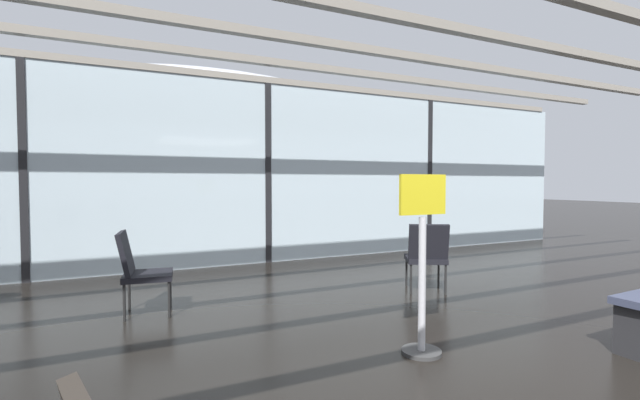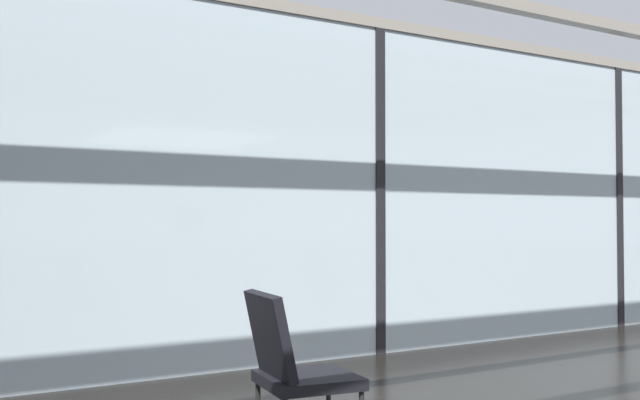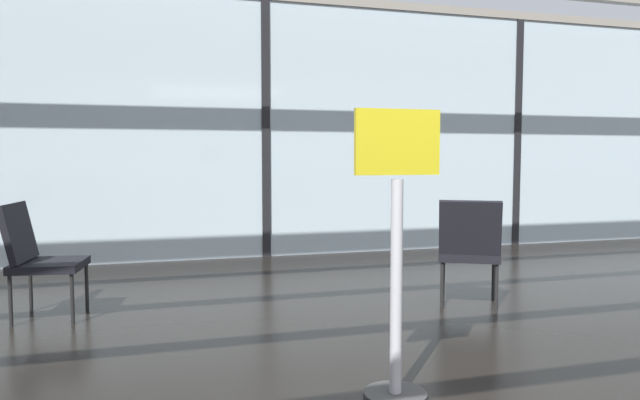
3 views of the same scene
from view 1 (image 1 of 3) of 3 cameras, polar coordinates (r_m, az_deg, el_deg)
ground_plane at (r=3.39m, az=25.55°, el=-21.82°), size 60.00×60.00×0.00m
glass_curtain_wall at (r=7.53m, az=-6.93°, el=3.48°), size 14.00×0.08×3.06m
window_mullion_0 at (r=7.20m, az=-34.35°, el=3.15°), size 0.10×0.12×3.06m
window_mullion_1 at (r=7.53m, az=-6.93°, el=3.48°), size 0.10×0.12×3.06m
window_mullion_2 at (r=9.27m, az=14.03°, el=3.20°), size 0.10×0.12×3.06m
ceiling_slats at (r=4.85m, az=6.84°, el=23.28°), size 13.72×6.72×0.10m
parked_airplane at (r=12.87m, az=-15.31°, el=6.32°), size 14.70×4.59×4.59m
lounge_chair_0 at (r=4.94m, az=-22.66°, el=-8.14°), size 0.59×0.55×0.87m
lounge_chair_2 at (r=5.64m, az=13.82°, el=-6.76°), size 0.68×0.69×0.87m
info_sign at (r=3.60m, az=13.26°, el=-8.92°), size 0.44×0.32×1.44m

